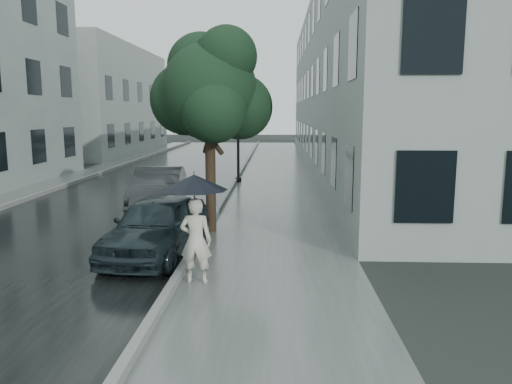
{
  "coord_description": "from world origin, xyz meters",
  "views": [
    {
      "loc": [
        0.26,
        -8.74,
        3.12
      ],
      "look_at": [
        -0.21,
        2.54,
        1.3
      ],
      "focal_mm": 35.0,
      "sensor_mm": 36.0,
      "label": 1
    }
  ],
  "objects_px": {
    "street_tree": "(210,90)",
    "car_near": "(157,225)",
    "pedestrian": "(196,241)",
    "lamp_post": "(235,114)",
    "car_far": "(159,189)"
  },
  "relations": [
    {
      "from": "pedestrian",
      "to": "lamp_post",
      "type": "height_order",
      "value": "lamp_post"
    },
    {
      "from": "pedestrian",
      "to": "car_far",
      "type": "relative_size",
      "value": 0.39
    },
    {
      "from": "street_tree",
      "to": "car_near",
      "type": "relative_size",
      "value": 1.35
    },
    {
      "from": "street_tree",
      "to": "car_far",
      "type": "relative_size",
      "value": 1.27
    },
    {
      "from": "pedestrian",
      "to": "car_near",
      "type": "height_order",
      "value": "pedestrian"
    },
    {
      "from": "lamp_post",
      "to": "street_tree",
      "type": "bearing_deg",
      "value": -100.66
    },
    {
      "from": "lamp_post",
      "to": "car_far",
      "type": "distance_m",
      "value": 7.19
    },
    {
      "from": "pedestrian",
      "to": "lamp_post",
      "type": "bearing_deg",
      "value": -86.52
    },
    {
      "from": "car_near",
      "to": "car_far",
      "type": "xyz_separation_m",
      "value": [
        -1.16,
        5.08,
        0.02
      ]
    },
    {
      "from": "pedestrian",
      "to": "street_tree",
      "type": "xyz_separation_m",
      "value": [
        -0.25,
        4.11,
        2.85
      ]
    },
    {
      "from": "lamp_post",
      "to": "car_far",
      "type": "xyz_separation_m",
      "value": [
        -1.9,
        -6.52,
        -2.35
      ]
    },
    {
      "from": "car_far",
      "to": "lamp_post",
      "type": "bearing_deg",
      "value": 68.18
    },
    {
      "from": "street_tree",
      "to": "lamp_post",
      "type": "bearing_deg",
      "value": 90.91
    },
    {
      "from": "street_tree",
      "to": "car_far",
      "type": "distance_m",
      "value": 4.52
    },
    {
      "from": "lamp_post",
      "to": "car_far",
      "type": "bearing_deg",
      "value": -117.84
    }
  ]
}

